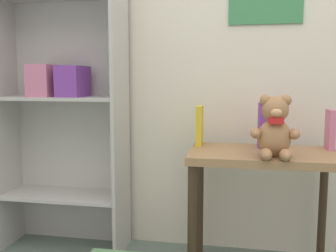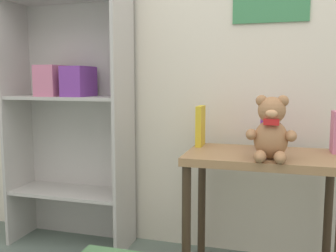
% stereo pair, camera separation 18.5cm
% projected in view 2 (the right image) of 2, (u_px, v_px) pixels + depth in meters
% --- Properties ---
extents(wall_back, '(4.80, 0.07, 2.50)m').
position_uv_depth(wall_back, '(250.00, 20.00, 1.94)').
color(wall_back, silver).
rests_on(wall_back, ground_plane).
extents(bookshelf_side, '(0.69, 0.28, 1.69)m').
position_uv_depth(bookshelf_side, '(71.00, 81.00, 2.10)').
color(bookshelf_side, '#BCB7B2').
rests_on(bookshelf_side, ground_plane).
extents(display_table, '(0.68, 0.42, 0.61)m').
position_uv_depth(display_table, '(262.00, 175.00, 1.70)').
color(display_table, '#9E754C').
rests_on(display_table, ground_plane).
extents(teddy_bear, '(0.20, 0.19, 0.27)m').
position_uv_depth(teddy_bear, '(271.00, 130.00, 1.55)').
color(teddy_bear, '#A8754C').
rests_on(teddy_bear, display_table).
extents(book_standing_yellow, '(0.03, 0.12, 0.20)m').
position_uv_depth(book_standing_yellow, '(200.00, 126.00, 1.87)').
color(book_standing_yellow, gold).
rests_on(book_standing_yellow, display_table).
extents(book_standing_purple, '(0.04, 0.12, 0.22)m').
position_uv_depth(book_standing_purple, '(264.00, 126.00, 1.79)').
color(book_standing_purple, purple).
rests_on(book_standing_purple, display_table).
extents(book_standing_pink, '(0.03, 0.10, 0.19)m').
position_uv_depth(book_standing_pink, '(335.00, 132.00, 1.70)').
color(book_standing_pink, '#D17093').
rests_on(book_standing_pink, display_table).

